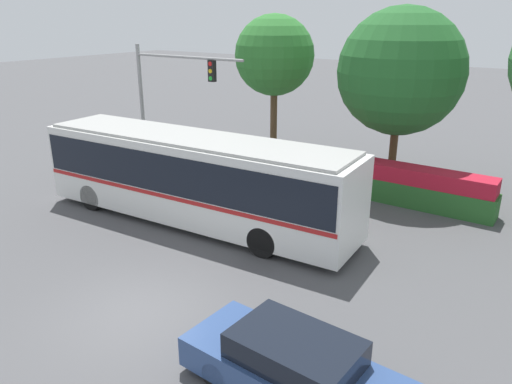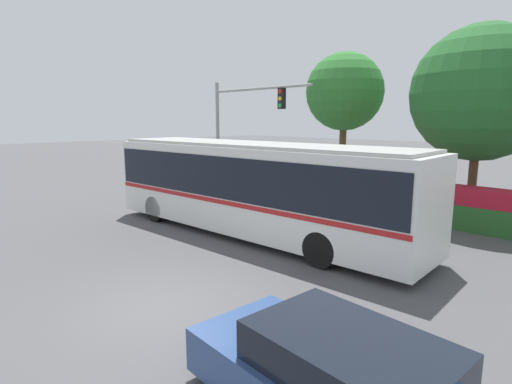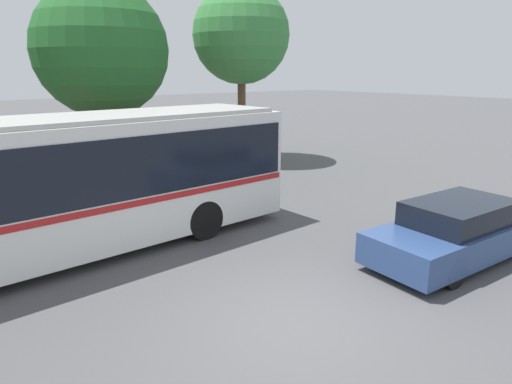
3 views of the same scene
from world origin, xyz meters
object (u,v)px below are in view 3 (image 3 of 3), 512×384
city_bus (35,183)px  street_tree_right (241,35)px  sedan_foreground (460,231)px  street_tree_centre (101,50)px

city_bus → street_tree_right: size_ratio=1.55×
sedan_foreground → city_bus: bearing=146.6°
city_bus → street_tree_centre: 9.54m
sedan_foreground → street_tree_centre: size_ratio=0.66×
street_tree_centre → street_tree_right: 6.26m
street_tree_right → sedan_foreground: bearing=-103.9°
sedan_foreground → street_tree_right: size_ratio=0.62×
sedan_foreground → street_tree_right: 13.96m
sedan_foreground → street_tree_centre: street_tree_centre is taller
sedan_foreground → street_tree_right: bearing=79.2°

